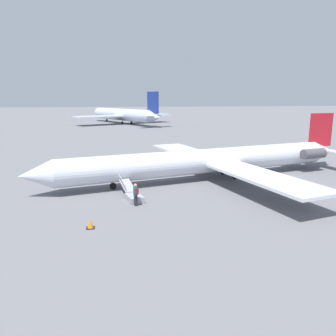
{
  "coord_description": "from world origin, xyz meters",
  "views": [
    {
      "loc": [
        9.96,
        30.84,
        8.02
      ],
      "look_at": [
        4.09,
        1.65,
        1.69
      ],
      "focal_mm": 35.0,
      "sensor_mm": 36.0,
      "label": 1
    }
  ],
  "objects_px": {
    "airplane_far_center": "(123,115)",
    "boarding_stairs": "(133,196)",
    "airplane_main": "(213,160)",
    "passenger": "(136,193)"
  },
  "relations": [
    {
      "from": "airplane_far_center",
      "to": "boarding_stairs",
      "type": "height_order",
      "value": "airplane_far_center"
    },
    {
      "from": "boarding_stairs",
      "to": "passenger",
      "type": "relative_size",
      "value": 2.38
    },
    {
      "from": "airplane_far_center",
      "to": "boarding_stairs",
      "type": "bearing_deg",
      "value": 151.79
    },
    {
      "from": "airplane_main",
      "to": "airplane_far_center",
      "type": "bearing_deg",
      "value": -98.75
    },
    {
      "from": "passenger",
      "to": "airplane_main",
      "type": "bearing_deg",
      "value": -61.93
    },
    {
      "from": "airplane_main",
      "to": "airplane_far_center",
      "type": "height_order",
      "value": "airplane_far_center"
    },
    {
      "from": "airplane_main",
      "to": "airplane_far_center",
      "type": "relative_size",
      "value": 0.85
    },
    {
      "from": "airplane_main",
      "to": "passenger",
      "type": "bearing_deg",
      "value": 28.07
    },
    {
      "from": "boarding_stairs",
      "to": "airplane_far_center",
      "type": "bearing_deg",
      "value": -14.96
    },
    {
      "from": "airplane_main",
      "to": "passenger",
      "type": "relative_size",
      "value": 19.85
    }
  ]
}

